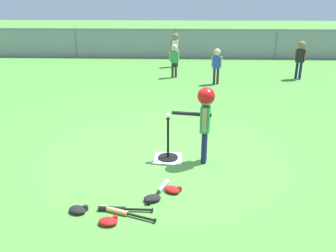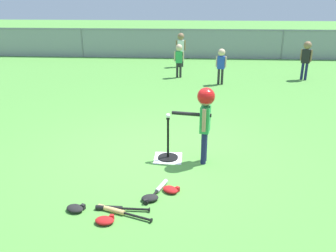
{
  "view_description": "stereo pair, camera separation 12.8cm",
  "coord_description": "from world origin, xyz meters",
  "px_view_note": "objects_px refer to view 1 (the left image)",
  "views": [
    {
      "loc": [
        0.34,
        -5.24,
        2.48
      ],
      "look_at": [
        0.12,
        -0.12,
        0.55
      ],
      "focal_mm": 37.92,
      "sensor_mm": 36.0,
      "label": 1
    },
    {
      "loc": [
        0.47,
        -5.23,
        2.48
      ],
      "look_at": [
        0.12,
        -0.12,
        0.55
      ],
      "focal_mm": 37.92,
      "sensor_mm": 36.0,
      "label": 2
    }
  ],
  "objects_px": {
    "glove_by_plate": "(108,221)",
    "glove_near_bats": "(152,198)",
    "fielder_deep_left": "(175,45)",
    "spare_bat_black": "(118,209)",
    "spare_bat_silver": "(161,188)",
    "glove_outfield_drop": "(173,190)",
    "fielder_near_right": "(174,56)",
    "fielder_deep_right": "(300,55)",
    "glove_tossed_aside": "(78,210)",
    "batter_child": "(205,110)",
    "fielder_deep_center": "(217,61)",
    "spare_bat_wood": "(120,212)",
    "baseball_on_tee": "(168,116)",
    "batting_tee": "(168,152)"
  },
  "relations": [
    {
      "from": "batting_tee",
      "to": "fielder_deep_right",
      "type": "relative_size",
      "value": 0.59
    },
    {
      "from": "spare_bat_silver",
      "to": "glove_near_bats",
      "type": "xyz_separation_m",
      "value": [
        -0.1,
        -0.26,
        0.01
      ]
    },
    {
      "from": "glove_by_plate",
      "to": "glove_tossed_aside",
      "type": "bearing_deg",
      "value": 152.54
    },
    {
      "from": "batting_tee",
      "to": "glove_near_bats",
      "type": "distance_m",
      "value": 1.26
    },
    {
      "from": "fielder_deep_right",
      "to": "glove_outfield_drop",
      "type": "bearing_deg",
      "value": -118.31
    },
    {
      "from": "baseball_on_tee",
      "to": "glove_tossed_aside",
      "type": "relative_size",
      "value": 0.28
    },
    {
      "from": "glove_by_plate",
      "to": "batting_tee",
      "type": "bearing_deg",
      "value": 70.83
    },
    {
      "from": "batting_tee",
      "to": "spare_bat_wood",
      "type": "distance_m",
      "value": 1.63
    },
    {
      "from": "fielder_deep_center",
      "to": "glove_tossed_aside",
      "type": "relative_size",
      "value": 3.88
    },
    {
      "from": "fielder_deep_center",
      "to": "spare_bat_wood",
      "type": "xyz_separation_m",
      "value": [
        -1.68,
        -6.51,
        -0.63
      ]
    },
    {
      "from": "fielder_deep_center",
      "to": "glove_tossed_aside",
      "type": "xyz_separation_m",
      "value": [
        -2.19,
        -6.5,
        -0.62
      ]
    },
    {
      "from": "glove_tossed_aside",
      "to": "baseball_on_tee",
      "type": "bearing_deg",
      "value": 56.32
    },
    {
      "from": "glove_near_bats",
      "to": "glove_outfield_drop",
      "type": "relative_size",
      "value": 0.94
    },
    {
      "from": "spare_bat_silver",
      "to": "glove_tossed_aside",
      "type": "xyz_separation_m",
      "value": [
        -0.97,
        -0.55,
        0.01
      ]
    },
    {
      "from": "batter_child",
      "to": "spare_bat_black",
      "type": "height_order",
      "value": "batter_child"
    },
    {
      "from": "baseball_on_tee",
      "to": "glove_by_plate",
      "type": "bearing_deg",
      "value": -109.17
    },
    {
      "from": "batter_child",
      "to": "glove_outfield_drop",
      "type": "relative_size",
      "value": 4.39
    },
    {
      "from": "fielder_deep_left",
      "to": "spare_bat_black",
      "type": "height_order",
      "value": "fielder_deep_left"
    },
    {
      "from": "fielder_near_right",
      "to": "glove_tossed_aside",
      "type": "distance_m",
      "value": 7.41
    },
    {
      "from": "glove_by_plate",
      "to": "glove_near_bats",
      "type": "distance_m",
      "value": 0.68
    },
    {
      "from": "fielder_deep_left",
      "to": "spare_bat_black",
      "type": "bearing_deg",
      "value": -93.13
    },
    {
      "from": "batter_child",
      "to": "fielder_deep_center",
      "type": "distance_m",
      "value": 5.1
    },
    {
      "from": "fielder_near_right",
      "to": "fielder_deep_right",
      "type": "bearing_deg",
      "value": -1.15
    },
    {
      "from": "fielder_deep_left",
      "to": "glove_tossed_aside",
      "type": "distance_m",
      "value": 9.12
    },
    {
      "from": "fielder_deep_left",
      "to": "glove_tossed_aside",
      "type": "height_order",
      "value": "fielder_deep_left"
    },
    {
      "from": "spare_bat_wood",
      "to": "batter_child",
      "type": "bearing_deg",
      "value": 53.63
    },
    {
      "from": "glove_outfield_drop",
      "to": "fielder_deep_left",
      "type": "bearing_deg",
      "value": 91.08
    },
    {
      "from": "batting_tee",
      "to": "fielder_near_right",
      "type": "bearing_deg",
      "value": 90.52
    },
    {
      "from": "spare_bat_silver",
      "to": "glove_outfield_drop",
      "type": "relative_size",
      "value": 2.16
    },
    {
      "from": "spare_bat_wood",
      "to": "glove_near_bats",
      "type": "bearing_deg",
      "value": 39.52
    },
    {
      "from": "batter_child",
      "to": "glove_by_plate",
      "type": "bearing_deg",
      "value": -125.16
    },
    {
      "from": "batter_child",
      "to": "spare_bat_silver",
      "type": "relative_size",
      "value": 2.03
    },
    {
      "from": "baseball_on_tee",
      "to": "fielder_deep_left",
      "type": "relative_size",
      "value": 0.06
    },
    {
      "from": "spare_bat_black",
      "to": "glove_outfield_drop",
      "type": "bearing_deg",
      "value": 35.72
    },
    {
      "from": "fielder_deep_left",
      "to": "glove_near_bats",
      "type": "xyz_separation_m",
      "value": [
        -0.09,
        -8.75,
        -0.72
      ]
    },
    {
      "from": "fielder_deep_right",
      "to": "spare_bat_black",
      "type": "bearing_deg",
      "value": -120.72
    },
    {
      "from": "fielder_deep_left",
      "to": "glove_by_plate",
      "type": "xyz_separation_m",
      "value": [
        -0.55,
        -9.25,
        -0.72
      ]
    },
    {
      "from": "glove_near_bats",
      "to": "batting_tee",
      "type": "bearing_deg",
      "value": 83.19
    },
    {
      "from": "fielder_near_right",
      "to": "spare_bat_black",
      "type": "bearing_deg",
      "value": -93.9
    },
    {
      "from": "batting_tee",
      "to": "batter_child",
      "type": "bearing_deg",
      "value": -9.72
    },
    {
      "from": "baseball_on_tee",
      "to": "batter_child",
      "type": "height_order",
      "value": "batter_child"
    },
    {
      "from": "glove_by_plate",
      "to": "glove_outfield_drop",
      "type": "relative_size",
      "value": 0.83
    },
    {
      "from": "spare_bat_wood",
      "to": "glove_tossed_aside",
      "type": "xyz_separation_m",
      "value": [
        -0.51,
        0.01,
        0.01
      ]
    },
    {
      "from": "batting_tee",
      "to": "glove_by_plate",
      "type": "height_order",
      "value": "batting_tee"
    },
    {
      "from": "fielder_near_right",
      "to": "fielder_deep_left",
      "type": "bearing_deg",
      "value": 90.15
    },
    {
      "from": "spare_bat_silver",
      "to": "batter_child",
      "type": "bearing_deg",
      "value": 55.76
    },
    {
      "from": "batting_tee",
      "to": "fielder_deep_right",
      "type": "xyz_separation_m",
      "value": [
        3.73,
        5.71,
        0.63
      ]
    },
    {
      "from": "fielder_deep_center",
      "to": "fielder_near_right",
      "type": "xyz_separation_m",
      "value": [
        -1.22,
        0.82,
        0.0
      ]
    },
    {
      "from": "fielder_deep_right",
      "to": "spare_bat_wood",
      "type": "xyz_separation_m",
      "value": [
        -4.24,
        -7.26,
        -0.71
      ]
    },
    {
      "from": "spare_bat_silver",
      "to": "spare_bat_black",
      "type": "relative_size",
      "value": 0.89
    }
  ]
}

